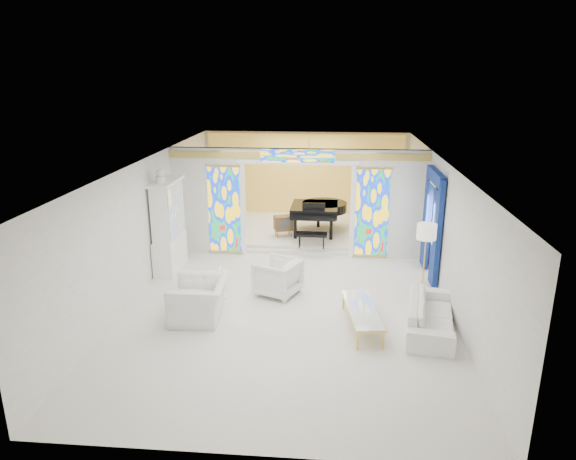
# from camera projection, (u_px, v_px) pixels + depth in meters

# --- Properties ---
(floor) EXTENTS (12.00, 12.00, 0.00)m
(floor) POSITION_uv_depth(u_px,v_px,m) (292.00, 282.00, 12.63)
(floor) COLOR white
(floor) RESTS_ON ground
(ceiling) EXTENTS (7.00, 12.00, 0.02)m
(ceiling) POSITION_uv_depth(u_px,v_px,m) (292.00, 161.00, 11.74)
(ceiling) COLOR white
(ceiling) RESTS_ON wall_back
(wall_back) EXTENTS (7.00, 0.02, 3.00)m
(wall_back) POSITION_uv_depth(u_px,v_px,m) (305.00, 175.00, 17.89)
(wall_back) COLOR white
(wall_back) RESTS_ON floor
(wall_front) EXTENTS (7.00, 0.02, 3.00)m
(wall_front) POSITION_uv_depth(u_px,v_px,m) (255.00, 358.00, 6.47)
(wall_front) COLOR white
(wall_front) RESTS_ON floor
(wall_left) EXTENTS (0.02, 12.00, 3.00)m
(wall_left) POSITION_uv_depth(u_px,v_px,m) (149.00, 220.00, 12.47)
(wall_left) COLOR white
(wall_left) RESTS_ON floor
(wall_right) EXTENTS (0.02, 12.00, 3.00)m
(wall_right) POSITION_uv_depth(u_px,v_px,m) (442.00, 227.00, 11.90)
(wall_right) COLOR white
(wall_right) RESTS_ON floor
(partition_wall) EXTENTS (7.00, 0.22, 3.00)m
(partition_wall) POSITION_uv_depth(u_px,v_px,m) (298.00, 198.00, 14.04)
(partition_wall) COLOR white
(partition_wall) RESTS_ON floor
(stained_glass_left) EXTENTS (0.90, 0.04, 2.40)m
(stained_glass_left) POSITION_uv_depth(u_px,v_px,m) (224.00, 210.00, 14.21)
(stained_glass_left) COLOR gold
(stained_glass_left) RESTS_ON partition_wall
(stained_glass_right) EXTENTS (0.90, 0.04, 2.40)m
(stained_glass_right) POSITION_uv_depth(u_px,v_px,m) (372.00, 213.00, 13.88)
(stained_glass_right) COLOR gold
(stained_glass_right) RESTS_ON partition_wall
(stained_glass_transom) EXTENTS (2.00, 0.04, 0.34)m
(stained_glass_transom) POSITION_uv_depth(u_px,v_px,m) (298.00, 156.00, 13.59)
(stained_glass_transom) COLOR gold
(stained_glass_transom) RESTS_ON partition_wall
(alcove_platform) EXTENTS (6.80, 3.80, 0.18)m
(alcove_platform) POSITION_uv_depth(u_px,v_px,m) (302.00, 230.00, 16.50)
(alcove_platform) COLOR white
(alcove_platform) RESTS_ON floor
(gold_curtain_back) EXTENTS (6.70, 0.10, 2.90)m
(gold_curtain_back) POSITION_uv_depth(u_px,v_px,m) (305.00, 176.00, 17.78)
(gold_curtain_back) COLOR gold
(gold_curtain_back) RESTS_ON wall_back
(chandelier) EXTENTS (0.48, 0.48, 0.30)m
(chandelier) POSITION_uv_depth(u_px,v_px,m) (309.00, 154.00, 15.66)
(chandelier) COLOR gold
(chandelier) RESTS_ON ceiling
(blue_drapes) EXTENTS (0.14, 1.85, 2.65)m
(blue_drapes) POSITION_uv_depth(u_px,v_px,m) (432.00, 216.00, 12.55)
(blue_drapes) COLOR navy
(blue_drapes) RESTS_ON wall_right
(china_cabinet) EXTENTS (0.56, 1.46, 2.72)m
(china_cabinet) POSITION_uv_depth(u_px,v_px,m) (169.00, 227.00, 13.11)
(china_cabinet) COLOR white
(china_cabinet) RESTS_ON floor
(armchair_left) EXTENTS (1.17, 1.32, 0.83)m
(armchair_left) POSITION_uv_depth(u_px,v_px,m) (199.00, 300.00, 10.68)
(armchair_left) COLOR silver
(armchair_left) RESTS_ON floor
(armchair_right) EXTENTS (1.21, 1.20, 0.84)m
(armchair_right) POSITION_uv_depth(u_px,v_px,m) (278.00, 277.00, 11.83)
(armchair_right) COLOR white
(armchair_right) RESTS_ON floor
(sofa) EXTENTS (1.24, 2.34, 0.65)m
(sofa) POSITION_uv_depth(u_px,v_px,m) (431.00, 315.00, 10.21)
(sofa) COLOR silver
(sofa) RESTS_ON floor
(side_table) EXTENTS (0.58, 0.58, 0.61)m
(side_table) POSITION_uv_depth(u_px,v_px,m) (219.00, 281.00, 11.65)
(side_table) COLOR white
(side_table) RESTS_ON floor
(vase) EXTENTS (0.18, 0.18, 0.18)m
(vase) POSITION_uv_depth(u_px,v_px,m) (219.00, 269.00, 11.56)
(vase) COLOR silver
(vase) RESTS_ON side_table
(coffee_table) EXTENTS (0.82, 1.92, 0.42)m
(coffee_table) POSITION_uv_depth(u_px,v_px,m) (362.00, 310.00, 10.28)
(coffee_table) COLOR white
(coffee_table) RESTS_ON floor
(floor_lamp) EXTENTS (0.44, 0.44, 1.76)m
(floor_lamp) POSITION_uv_depth(u_px,v_px,m) (426.00, 235.00, 11.32)
(floor_lamp) COLOR gold
(floor_lamp) RESTS_ON floor
(grand_piano) EXTENTS (1.72, 2.67, 1.07)m
(grand_piano) POSITION_uv_depth(u_px,v_px,m) (319.00, 209.00, 15.82)
(grand_piano) COLOR black
(grand_piano) RESTS_ON alcove_platform
(tv_console) EXTENTS (0.63, 0.52, 0.63)m
(tv_console) POSITION_uv_depth(u_px,v_px,m) (283.00, 223.00, 15.47)
(tv_console) COLOR brown
(tv_console) RESTS_ON alcove_platform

